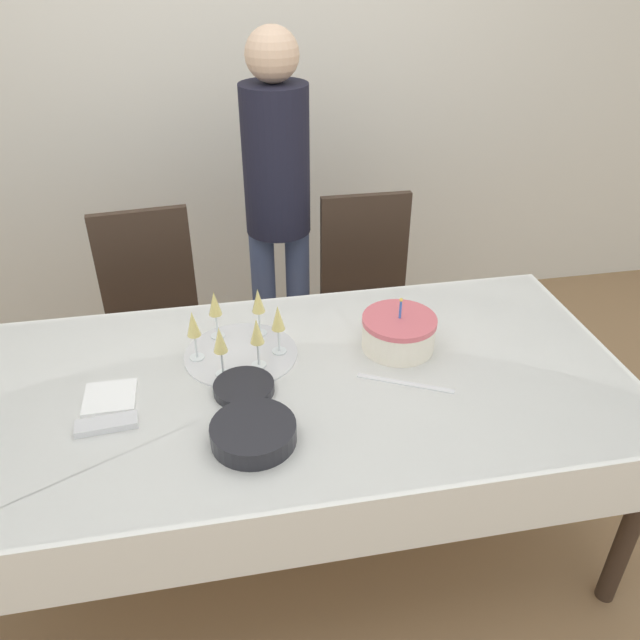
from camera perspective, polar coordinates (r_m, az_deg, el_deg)
ground_plane at (r=2.45m, az=-2.20°, el=-19.02°), size 12.00×12.00×0.00m
wall_back at (r=3.28m, az=-7.65°, el=22.15°), size 8.00×0.05×2.70m
dining_table at (r=2.00m, az=-2.57°, el=-7.76°), size 2.12×1.02×0.72m
dining_chair_far_left at (r=2.75m, az=-15.02°, el=0.49°), size 0.46×0.46×0.94m
dining_chair_far_right at (r=2.82m, az=4.47°, el=2.38°), size 0.42×0.42×0.94m
birthday_cake at (r=2.07m, az=7.20°, el=-1.14°), size 0.24×0.24×0.19m
champagne_tray at (r=2.02m, az=-7.44°, el=-1.42°), size 0.37×0.37×0.18m
plate_stack_main at (r=1.72m, az=-6.11°, el=-10.23°), size 0.23×0.23×0.06m
plate_stack_dessert at (r=1.90m, az=-6.97°, el=-6.16°), size 0.18×0.18×0.03m
cake_knife at (r=1.94m, az=7.79°, el=-5.75°), size 0.28×0.15×0.00m
fork_pile at (r=1.86m, az=-18.93°, el=-9.00°), size 0.17×0.07×0.02m
napkin_pile at (r=1.96m, az=-18.66°, el=-6.70°), size 0.15×0.15×0.01m
person_standing at (r=2.71m, az=-3.94°, el=11.86°), size 0.28×0.28×1.61m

